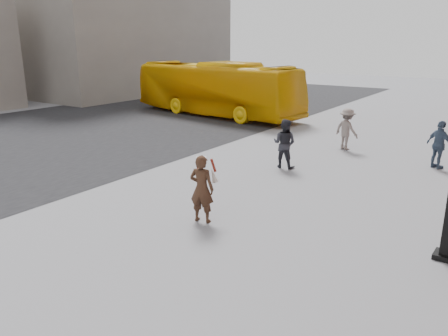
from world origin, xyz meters
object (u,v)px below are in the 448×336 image
Objects in this scene: woman at (202,188)px; bus at (216,89)px; pedestrian_c at (439,145)px; pedestrian_a at (284,144)px; pedestrian_b at (347,129)px.

bus is at bearing -68.35° from woman.
bus is at bearing 9.60° from pedestrian_c.
pedestrian_a is at bearing -124.78° from bus.
woman is at bearing 91.85° from pedestrian_a.
bus is at bearing -0.19° from pedestrian_b.
pedestrian_b is (0.89, 3.85, -0.01)m from pedestrian_a.
pedestrian_b is 1.00× the size of pedestrian_c.
pedestrian_b reaches higher than pedestrian_c.
pedestrian_a is 3.96m from pedestrian_b.
pedestrian_c is (3.63, -0.90, -0.00)m from pedestrian_b.
pedestrian_a is 1.02× the size of pedestrian_c.
pedestrian_a reaches higher than pedestrian_b.
woman is 5.53m from pedestrian_a.
bus reaches higher than pedestrian_b.
bus is 10.30m from pedestrian_b.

